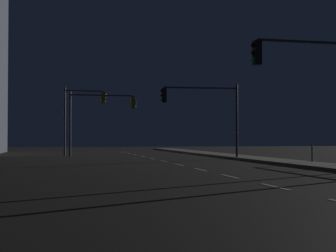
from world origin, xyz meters
TOP-DOWN VIEW (x-y plane):
  - ground_plane at (0.00, 17.50)m, footprint 112.00×112.00m
  - sidewalk_right at (6.24, 17.50)m, footprint 2.22×77.00m
  - lane_markings_center at (0.00, 21.00)m, footprint 0.14×50.00m
  - lane_edge_line at (4.88, 22.50)m, footprint 0.14×53.00m
  - traffic_light_near_left at (3.14, 27.72)m, footprint 5.30×0.49m
  - traffic_light_mid_right at (-3.08, 34.02)m, footprint 5.11×0.34m
  - traffic_light_far_left at (3.59, 13.94)m, footprint 4.29×0.34m
  - traffic_light_overhead_east at (-4.38, 36.29)m, footprint 3.35×0.35m

SIDE VIEW (x-z plane):
  - ground_plane at x=0.00m, z-range 0.00..0.00m
  - lane_edge_line at x=4.88m, z-range 0.00..0.01m
  - lane_markings_center at x=0.00m, z-range 0.00..0.01m
  - sidewalk_right at x=6.24m, z-range 0.00..0.14m
  - traffic_light_mid_right at x=-3.08m, z-range 1.08..6.00m
  - traffic_light_near_left at x=3.14m, z-range 1.21..6.08m
  - traffic_light_overhead_east at x=-4.38m, z-range 1.08..6.53m
  - traffic_light_far_left at x=3.59m, z-range 1.26..6.67m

